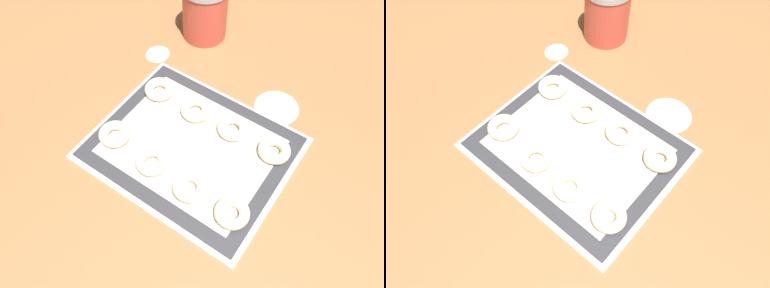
% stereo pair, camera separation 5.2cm
% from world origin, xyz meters
% --- Properties ---
extents(ground_plane, '(2.80, 2.80, 0.00)m').
position_xyz_m(ground_plane, '(0.00, 0.00, 0.00)').
color(ground_plane, olive).
extents(baking_tray, '(0.45, 0.37, 0.01)m').
position_xyz_m(baking_tray, '(0.00, -0.00, 0.00)').
color(baking_tray, silver).
rests_on(baking_tray, ground_plane).
extents(baking_mat, '(0.42, 0.34, 0.00)m').
position_xyz_m(baking_mat, '(0.00, -0.00, 0.01)').
color(baking_mat, '#333338').
rests_on(baking_mat, baking_tray).
extents(bagel_front_far_left, '(0.07, 0.07, 0.02)m').
position_xyz_m(bagel_front_far_left, '(-0.16, -0.08, 0.02)').
color(bagel_front_far_left, beige).
rests_on(bagel_front_far_left, baking_mat).
extents(bagel_front_mid_left, '(0.07, 0.07, 0.02)m').
position_xyz_m(bagel_front_mid_left, '(-0.04, -0.09, 0.02)').
color(bagel_front_mid_left, beige).
rests_on(bagel_front_mid_left, baking_mat).
extents(bagel_front_mid_right, '(0.07, 0.07, 0.02)m').
position_xyz_m(bagel_front_mid_right, '(0.06, -0.09, 0.02)').
color(bagel_front_mid_right, beige).
rests_on(bagel_front_mid_right, baking_mat).
extents(bagel_front_far_right, '(0.07, 0.07, 0.02)m').
position_xyz_m(bagel_front_far_right, '(0.16, -0.09, 0.02)').
color(bagel_front_far_right, beige).
rests_on(bagel_front_far_right, baking_mat).
extents(bagel_back_far_left, '(0.07, 0.07, 0.02)m').
position_xyz_m(bagel_back_far_left, '(-0.16, 0.09, 0.02)').
color(bagel_back_far_left, beige).
rests_on(bagel_back_far_left, baking_mat).
extents(bagel_back_mid_left, '(0.07, 0.07, 0.02)m').
position_xyz_m(bagel_back_mid_left, '(-0.05, 0.09, 0.02)').
color(bagel_back_mid_left, beige).
rests_on(bagel_back_mid_left, baking_mat).
extents(bagel_back_mid_right, '(0.07, 0.07, 0.02)m').
position_xyz_m(bagel_back_mid_right, '(0.06, 0.09, 0.02)').
color(bagel_back_mid_right, beige).
rests_on(bagel_back_mid_right, baking_mat).
extents(bagel_back_far_right, '(0.07, 0.07, 0.02)m').
position_xyz_m(bagel_back_far_right, '(0.16, 0.09, 0.02)').
color(bagel_back_far_right, beige).
rests_on(bagel_back_far_right, baking_mat).
extents(flour_canister, '(0.13, 0.13, 0.16)m').
position_xyz_m(flour_canister, '(-0.20, 0.35, 0.08)').
color(flour_canister, '#DB4C3D').
rests_on(flour_canister, ground_plane).
extents(flour_patch_near, '(0.11, 0.11, 0.00)m').
position_xyz_m(flour_patch_near, '(0.11, 0.22, 0.00)').
color(flour_patch_near, white).
rests_on(flour_patch_near, ground_plane).
extents(flour_patch_far, '(0.06, 0.07, 0.00)m').
position_xyz_m(flour_patch_far, '(-0.26, 0.21, 0.00)').
color(flour_patch_far, white).
rests_on(flour_patch_far, ground_plane).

